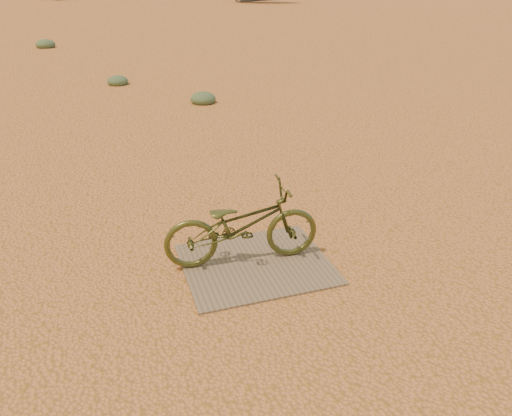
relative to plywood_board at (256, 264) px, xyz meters
name	(u,v)px	position (x,y,z in m)	size (l,w,h in m)	color
ground	(240,251)	(-0.07, 0.32, -0.01)	(120.00, 120.00, 0.00)	#D17A4A
plywood_board	(256,264)	(0.00, 0.00, 0.00)	(1.47, 1.25, 0.02)	#72604B
bicycle	(242,225)	(-0.12, 0.10, 0.42)	(0.55, 1.57, 0.82)	#42481E
kale_a	(118,84)	(-0.69, 9.19, -0.01)	(0.53, 0.53, 0.29)	#546C4A
kale_b	(203,103)	(0.96, 6.67, -0.01)	(0.56, 0.56, 0.31)	#546C4A
kale_c	(46,48)	(-2.74, 16.45, -0.01)	(0.69, 0.69, 0.38)	#546C4A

